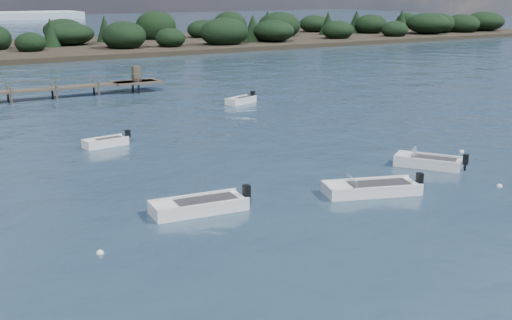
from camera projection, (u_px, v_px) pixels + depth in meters
ground at (69, 81)px, 76.28m from camera, size 400.00×400.00×0.00m
dinghy_extra_b at (428, 164)px, 39.45m from camera, size 3.61×4.20×1.37m
dinghy_mid_grey at (199, 208)px, 31.51m from camera, size 5.17×2.27×1.29m
dinghy_mid_white_a at (371, 190)px, 34.31m from camera, size 5.52×3.45×1.28m
tender_far_grey_b at (241, 102)px, 61.15m from camera, size 3.67×2.34×1.24m
tender_far_white at (106, 144)px, 44.60m from camera, size 3.47×1.58×1.17m
buoy_b at (499, 187)px, 35.50m from camera, size 0.32×0.32×0.32m
buoy_c at (100, 253)px, 26.54m from camera, size 0.32×0.32×0.32m
buoy_d at (462, 152)px, 43.00m from camera, size 0.32×0.32×0.32m
far_headland at (142, 36)px, 121.32m from camera, size 190.00×40.00×5.80m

